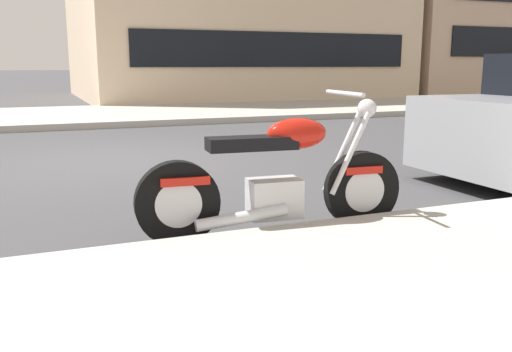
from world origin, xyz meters
name	(u,v)px	position (x,y,z in m)	size (l,w,h in m)	color
ground_plane	(118,161)	(0.00, 0.00, 0.00)	(260.00, 260.00, 0.00)	#3D3D3F
sidewalk_far_curb	(461,103)	(12.00, 6.55, 0.07)	(120.00, 5.00, 0.14)	#ADA89E
parking_stall_stripe	(183,226)	(0.00, -3.45, 0.00)	(0.12, 2.20, 0.01)	silver
parked_motorcycle	(277,182)	(0.62, -3.96, 0.43)	(2.14, 0.62, 1.11)	black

